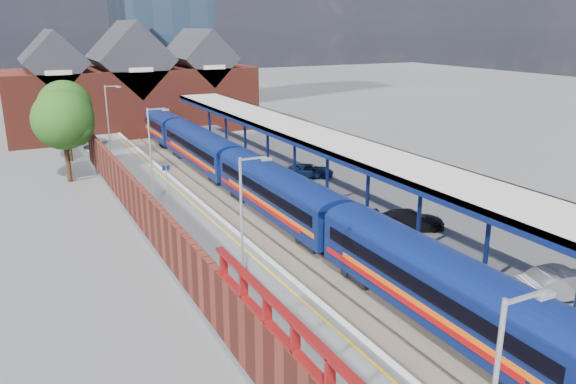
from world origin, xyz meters
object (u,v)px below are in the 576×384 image
object	(u,v)px
train	(235,165)
lamp_post_c	(152,153)
lamp_post_b	(245,225)
platform_sign	(167,176)
parked_car_dark	(410,220)
parked_car_blue	(311,171)
lamp_post_d	(109,118)
parked_car_silver	(564,283)

from	to	relation	value
train	lamp_post_c	size ratio (longest dim) A/B	9.42
lamp_post_b	lamp_post_c	distance (m)	16.00
platform_sign	parked_car_dark	world-z (taller)	platform_sign
lamp_post_c	platform_sign	bearing A→B (deg)	55.74
lamp_post_c	parked_car_blue	size ratio (longest dim) A/B	1.82
train	platform_sign	distance (m)	7.14
lamp_post_b	lamp_post_d	size ratio (longest dim) A/B	1.00
lamp_post_d	parked_car_blue	world-z (taller)	lamp_post_d
parked_car_dark	parked_car_blue	world-z (taller)	parked_car_dark
train	lamp_post_c	world-z (taller)	lamp_post_c
parked_car_blue	lamp_post_c	bearing A→B (deg)	128.25
lamp_post_c	parked_car_silver	distance (m)	25.86
lamp_post_c	platform_sign	world-z (taller)	lamp_post_c
platform_sign	parked_car_silver	world-z (taller)	platform_sign
lamp_post_b	parked_car_dark	world-z (taller)	lamp_post_b
lamp_post_c	parked_car_silver	xyz separation A→B (m)	(13.64, -21.73, -3.27)
parked_car_silver	parked_car_blue	distance (m)	24.25
train	parked_car_blue	size ratio (longest dim) A/B	17.15
parked_car_blue	parked_car_dark	bearing A→B (deg)	-154.82
platform_sign	lamp_post_c	bearing A→B (deg)	-124.26
lamp_post_c	lamp_post_d	size ratio (longest dim) A/B	1.00
lamp_post_d	parked_car_blue	xyz separation A→B (m)	(13.67, -13.48, -3.46)
lamp_post_c	parked_car_dark	distance (m)	17.53
parked_car_silver	lamp_post_b	bearing A→B (deg)	80.25
parked_car_silver	platform_sign	bearing A→B (deg)	40.40
lamp_post_c	parked_car_blue	distance (m)	14.32
platform_sign	parked_car_dark	size ratio (longest dim) A/B	0.57
platform_sign	parked_car_dark	bearing A→B (deg)	-48.58
parked_car_dark	parked_car_blue	distance (m)	13.77
platform_sign	parked_car_blue	size ratio (longest dim) A/B	0.65
train	platform_sign	world-z (taller)	platform_sign
lamp_post_b	parked_car_blue	bearing A→B (deg)	53.56
lamp_post_b	parked_car_silver	xyz separation A→B (m)	(13.64, -5.73, -3.27)
lamp_post_b	parked_car_silver	distance (m)	15.15
train	parked_car_blue	xyz separation A→B (m)	(5.81, -2.41, -0.59)
lamp_post_d	parked_car_silver	world-z (taller)	lamp_post_d
lamp_post_c	parked_car_dark	xyz separation A→B (m)	(13.04, -11.23, -3.36)
lamp_post_d	parked_car_dark	distance (m)	30.38
parked_car_silver	parked_car_blue	bearing A→B (deg)	12.97
lamp_post_d	parked_car_silver	xyz separation A→B (m)	(13.64, -37.73, -3.27)
lamp_post_d	parked_car_dark	size ratio (longest dim) A/B	1.61
parked_car_silver	parked_car_blue	xyz separation A→B (m)	(0.03, 24.25, -0.19)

